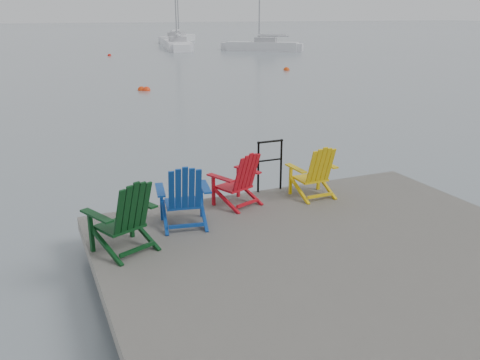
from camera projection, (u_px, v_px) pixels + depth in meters
name	position (u px, v px, depth m)	size (l,w,h in m)	color
ground	(333.00, 283.00, 6.84)	(400.00, 400.00, 0.00)	gray
dock	(335.00, 260.00, 6.73)	(6.00, 5.00, 1.40)	#2C2A27
handrail	(270.00, 161.00, 8.75)	(0.48, 0.04, 0.90)	black
chair_green	(125.00, 216.00, 6.48)	(0.96, 0.92, 0.99)	black
chair_blue	(184.00, 195.00, 7.27)	(0.85, 0.80, 0.96)	navy
chair_red	(239.00, 179.00, 8.08)	(0.86, 0.83, 0.90)	#B30D18
chair_yellow	(315.00, 171.00, 8.45)	(0.73, 0.68, 0.90)	gold
sailboat_near	(177.00, 45.00, 51.02)	(3.94, 8.90, 11.88)	white
sailboat_mid	(178.00, 39.00, 63.30)	(6.78, 9.23, 12.70)	silver
sailboat_far	(263.00, 47.00, 49.20)	(6.55, 5.59, 9.69)	silver
buoy_a	(147.00, 91.00, 23.79)	(0.38, 0.38, 0.38)	red
buoy_b	(142.00, 90.00, 23.89)	(0.37, 0.37, 0.37)	red
buoy_c	(286.00, 70.00, 32.21)	(0.40, 0.40, 0.40)	#D03D0C
buoy_d	(109.00, 56.00, 43.15)	(0.33, 0.33, 0.33)	red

